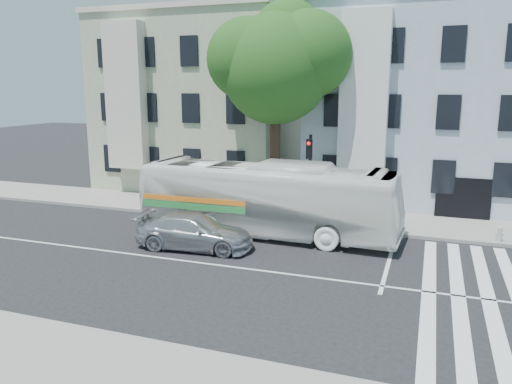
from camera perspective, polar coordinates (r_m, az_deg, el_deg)
The scene contains 11 objects.
ground at distance 19.30m, azimuth -5.55°, elevation -8.18°, with size 120.00×120.00×0.00m, color black.
sidewalk_far at distance 26.41m, azimuth 1.80°, elevation -2.41°, with size 80.00×4.00×0.15m, color gray.
sidewalk_near at distance 13.17m, azimuth -21.27°, elevation -18.75°, with size 80.00×4.00×0.15m, color gray.
building_left at distance 34.70m, azimuth -5.76°, elevation 10.04°, with size 12.00×10.00×11.00m, color #A0A58A.
building_right at distance 31.41m, azimuth 18.37°, elevation 9.30°, with size 12.00×10.00×11.00m, color #A3B7C1.
street_tree at distance 26.30m, azimuth 2.55°, elevation 14.57°, with size 7.30×5.90×11.10m.
bus at distance 22.54m, azimuth 1.19°, elevation -0.75°, with size 11.98×2.80×3.34m, color white.
sedan at distance 20.95m, azimuth -7.05°, elevation -4.52°, with size 4.92×2.00×1.43m, color silver.
hedge at distance 25.35m, azimuth -3.18°, elevation -2.04°, with size 8.50×0.84×0.70m, color #296420, non-canonical shape.
traffic_signal at distance 23.31m, azimuth 6.13°, elevation 2.65°, with size 0.46×0.54×4.47m.
fire_hydrant at distance 23.72m, azimuth 26.09°, elevation -4.28°, with size 0.38×0.22×0.67m.
Camera 1 is at (7.77, -16.38, 6.62)m, focal length 35.00 mm.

